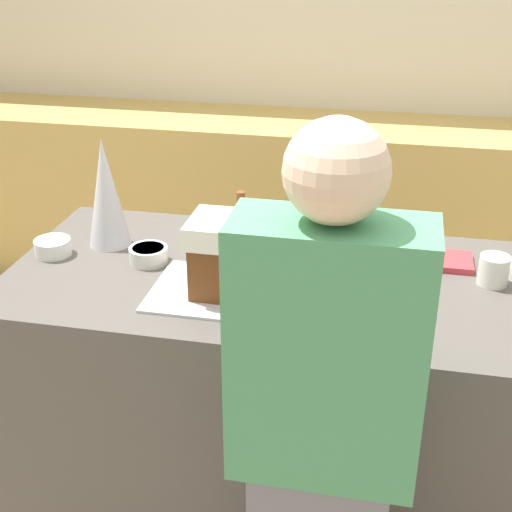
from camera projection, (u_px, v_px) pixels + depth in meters
The scene contains 15 objects.
ground_plane at pixel (274, 501), 2.56m from camera, with size 12.00×12.00×0.00m, color gray.
wall_back at pixel (346, 39), 3.81m from camera, with size 8.00×0.05×2.60m.
back_cabinet_block at pixel (332, 207), 3.88m from camera, with size 6.00×0.60×0.93m.
kitchen_island at pixel (275, 398), 2.36m from camera, with size 1.65×0.82×0.91m.
baking_tray at pixel (224, 292), 2.06m from camera, with size 0.42×0.32×0.01m.
gingerbread_house at pixel (223, 254), 2.01m from camera, with size 0.18×0.19×0.30m.
decorative_tree at pixel (106, 193), 2.30m from camera, with size 0.14×0.14×0.36m.
candy_bowl_far_left at pixel (355, 233), 2.41m from camera, with size 0.10×0.10×0.04m.
candy_bowl_near_tray_left at pixel (348, 250), 2.28m from camera, with size 0.14×0.14×0.04m.
candy_bowl_far_right at pixel (295, 247), 2.29m from camera, with size 0.12×0.12×0.04m.
candy_bowl_beside_tree at pixel (149, 254), 2.24m from camera, with size 0.12×0.12×0.05m.
candy_bowl_near_tray_right at pixel (52, 247), 2.28m from camera, with size 0.12×0.12×0.05m.
cookbook at pixel (446, 261), 2.23m from camera, with size 0.16×0.14×0.02m.
mug at pixel (494, 270), 2.10m from camera, with size 0.09×0.09×0.09m.
person at pixel (322, 446), 1.62m from camera, with size 0.41×0.52×1.57m.
Camera 1 is at (0.33, -1.90, 1.90)m, focal length 50.00 mm.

